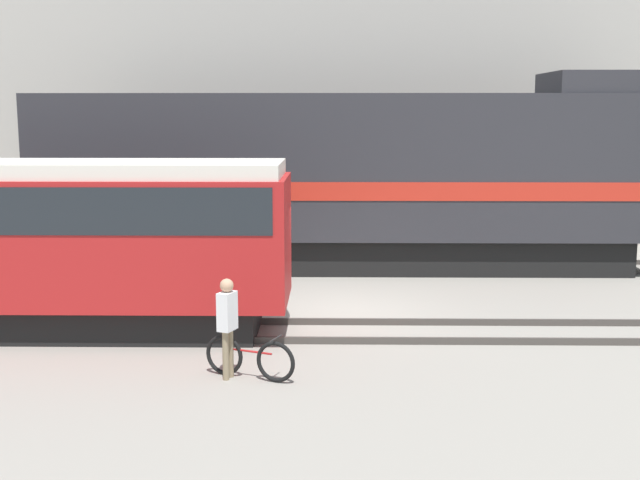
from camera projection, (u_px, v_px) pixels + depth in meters
ground_plane at (340, 311)px, 18.39m from camera, size 120.00×120.00×0.00m
track_near at (341, 331)px, 16.48m from camera, size 60.00×1.50×0.14m
track_far at (339, 266)px, 23.36m from camera, size 60.00×1.51×0.14m
building_backdrop at (338, 48)px, 29.46m from camera, size 35.68×6.00×13.68m
freight_locomotive at (348, 178)px, 22.95m from camera, size 17.43×3.04×5.61m
streetcar at (27, 236)px, 16.26m from camera, size 10.61×2.54×3.54m
bicycle at (250, 358)px, 13.70m from camera, size 1.61×0.75×0.78m
person at (227, 318)px, 13.59m from camera, size 0.34×0.42×1.75m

